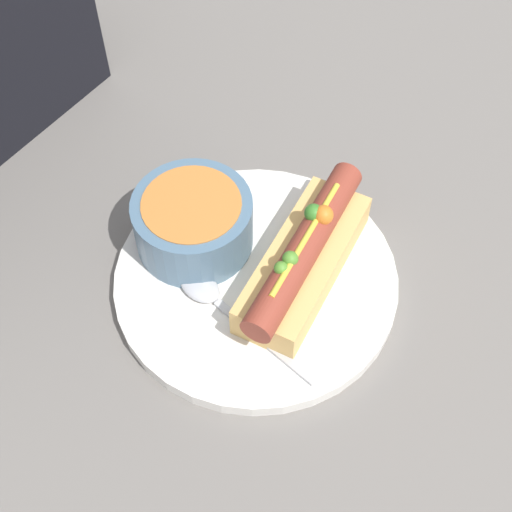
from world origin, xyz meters
name	(u,v)px	position (x,y,z in m)	size (l,w,h in m)	color
ground_plane	(256,284)	(0.00, 0.00, 0.00)	(4.00, 4.00, 0.00)	slate
dinner_plate	(256,280)	(0.00, 0.00, 0.01)	(0.25, 0.25, 0.01)	white
hot_dog	(304,258)	(0.02, -0.03, 0.04)	(0.18, 0.08, 0.06)	#DBAD60
soup_bowl	(195,219)	(0.00, 0.07, 0.04)	(0.10, 0.10, 0.05)	slate
spoon	(215,299)	(-0.04, 0.01, 0.02)	(0.04, 0.15, 0.01)	#B7B7BC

